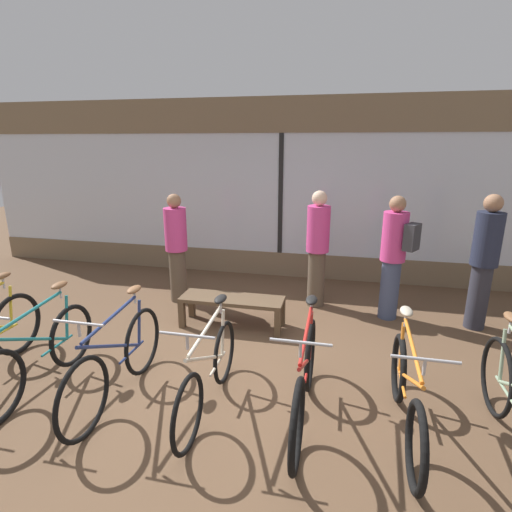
{
  "coord_description": "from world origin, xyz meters",
  "views": [
    {
      "loc": [
        1.14,
        -3.47,
        2.44
      ],
      "look_at": [
        0.0,
        1.62,
        0.95
      ],
      "focal_mm": 28.0,
      "sensor_mm": 36.0,
      "label": 1
    }
  ],
  "objects_px": {
    "bicycle_left": "(39,355)",
    "customer_near_rack": "(176,246)",
    "bicycle_center": "(209,373)",
    "bicycle_center_right": "(305,381)",
    "customer_near_bench": "(484,260)",
    "bicycle_center_left": "(117,362)",
    "customer_by_window": "(394,254)",
    "bicycle_right": "(406,396)",
    "customer_mid_floor": "(317,247)",
    "display_bench": "(232,303)"
  },
  "relations": [
    {
      "from": "bicycle_center_right",
      "to": "bicycle_center_left",
      "type": "bearing_deg",
      "value": -177.29
    },
    {
      "from": "bicycle_center",
      "to": "bicycle_right",
      "type": "bearing_deg",
      "value": 1.38
    },
    {
      "from": "customer_near_rack",
      "to": "customer_mid_floor",
      "type": "relative_size",
      "value": 0.96
    },
    {
      "from": "bicycle_left",
      "to": "customer_near_rack",
      "type": "relative_size",
      "value": 1.02
    },
    {
      "from": "customer_mid_floor",
      "to": "display_bench",
      "type": "bearing_deg",
      "value": -136.41
    },
    {
      "from": "bicycle_right",
      "to": "customer_near_bench",
      "type": "distance_m",
      "value": 2.75
    },
    {
      "from": "bicycle_center_left",
      "to": "customer_near_rack",
      "type": "relative_size",
      "value": 1.03
    },
    {
      "from": "bicycle_left",
      "to": "bicycle_center_right",
      "type": "distance_m",
      "value": 2.66
    },
    {
      "from": "bicycle_right",
      "to": "customer_near_rack",
      "type": "xyz_separation_m",
      "value": [
        -3.11,
        2.43,
        0.53
      ]
    },
    {
      "from": "bicycle_right",
      "to": "customer_near_bench",
      "type": "xyz_separation_m",
      "value": [
        1.22,
        2.4,
        0.6
      ]
    },
    {
      "from": "bicycle_left",
      "to": "bicycle_center_right",
      "type": "relative_size",
      "value": 0.97
    },
    {
      "from": "bicycle_center_left",
      "to": "customer_near_rack",
      "type": "bearing_deg",
      "value": 100.17
    },
    {
      "from": "bicycle_center",
      "to": "customer_near_bench",
      "type": "xyz_separation_m",
      "value": [
        2.96,
        2.44,
        0.59
      ]
    },
    {
      "from": "bicycle_left",
      "to": "display_bench",
      "type": "relative_size",
      "value": 1.24
    },
    {
      "from": "bicycle_center",
      "to": "customer_mid_floor",
      "type": "bearing_deg",
      "value": 74.22
    },
    {
      "from": "bicycle_center_left",
      "to": "customer_near_bench",
      "type": "relative_size",
      "value": 0.96
    },
    {
      "from": "display_bench",
      "to": "customer_near_rack",
      "type": "distance_m",
      "value": 1.42
    },
    {
      "from": "bicycle_center",
      "to": "bicycle_center_right",
      "type": "distance_m",
      "value": 0.88
    },
    {
      "from": "bicycle_left",
      "to": "customer_by_window",
      "type": "distance_m",
      "value": 4.48
    },
    {
      "from": "bicycle_right",
      "to": "customer_by_window",
      "type": "xyz_separation_m",
      "value": [
        0.1,
        2.46,
        0.58
      ]
    },
    {
      "from": "bicycle_center",
      "to": "customer_near_rack",
      "type": "bearing_deg",
      "value": 118.98
    },
    {
      "from": "bicycle_left",
      "to": "bicycle_center",
      "type": "height_order",
      "value": "bicycle_left"
    },
    {
      "from": "customer_near_rack",
      "to": "customer_by_window",
      "type": "xyz_separation_m",
      "value": [
        3.21,
        0.03,
        0.06
      ]
    },
    {
      "from": "bicycle_center_left",
      "to": "customer_near_rack",
      "type": "distance_m",
      "value": 2.6
    },
    {
      "from": "bicycle_center_right",
      "to": "customer_mid_floor",
      "type": "distance_m",
      "value": 2.77
    },
    {
      "from": "bicycle_center_right",
      "to": "display_bench",
      "type": "relative_size",
      "value": 1.29
    },
    {
      "from": "customer_mid_floor",
      "to": "bicycle_center_right",
      "type": "bearing_deg",
      "value": -87.75
    },
    {
      "from": "bicycle_center_left",
      "to": "bicycle_center",
      "type": "xyz_separation_m",
      "value": [
        0.92,
        0.05,
        -0.02
      ]
    },
    {
      "from": "bicycle_center_left",
      "to": "bicycle_center",
      "type": "bearing_deg",
      "value": 2.85
    },
    {
      "from": "customer_by_window",
      "to": "bicycle_center_right",
      "type": "bearing_deg",
      "value": -111.31
    },
    {
      "from": "bicycle_center",
      "to": "customer_mid_floor",
      "type": "relative_size",
      "value": 0.94
    },
    {
      "from": "bicycle_center_right",
      "to": "customer_mid_floor",
      "type": "relative_size",
      "value": 1.02
    },
    {
      "from": "bicycle_right",
      "to": "display_bench",
      "type": "distance_m",
      "value": 2.64
    },
    {
      "from": "display_bench",
      "to": "customer_near_bench",
      "type": "bearing_deg",
      "value": 12.05
    },
    {
      "from": "bicycle_left",
      "to": "customer_mid_floor",
      "type": "bearing_deg",
      "value": 47.91
    },
    {
      "from": "bicycle_center",
      "to": "customer_near_bench",
      "type": "distance_m",
      "value": 3.88
    },
    {
      "from": "customer_near_bench",
      "to": "display_bench",
      "type": "bearing_deg",
      "value": -167.95
    },
    {
      "from": "bicycle_center",
      "to": "bicycle_center_right",
      "type": "height_order",
      "value": "bicycle_center_right"
    },
    {
      "from": "bicycle_right",
      "to": "customer_near_bench",
      "type": "height_order",
      "value": "customer_near_bench"
    },
    {
      "from": "customer_by_window",
      "to": "bicycle_center_left",
      "type": "bearing_deg",
      "value": -137.28
    },
    {
      "from": "bicycle_right",
      "to": "customer_mid_floor",
      "type": "xyz_separation_m",
      "value": [
        -0.97,
        2.71,
        0.57
      ]
    },
    {
      "from": "bicycle_left",
      "to": "customer_near_rack",
      "type": "bearing_deg",
      "value": 80.9
    },
    {
      "from": "bicycle_center",
      "to": "customer_mid_floor",
      "type": "height_order",
      "value": "customer_mid_floor"
    },
    {
      "from": "bicycle_right",
      "to": "display_bench",
      "type": "height_order",
      "value": "bicycle_right"
    },
    {
      "from": "bicycle_center_right",
      "to": "display_bench",
      "type": "distance_m",
      "value": 2.06
    },
    {
      "from": "bicycle_left",
      "to": "bicycle_center_left",
      "type": "distance_m",
      "value": 0.86
    },
    {
      "from": "bicycle_center_right",
      "to": "customer_near_rack",
      "type": "bearing_deg",
      "value": 132.81
    },
    {
      "from": "customer_by_window",
      "to": "customer_near_rack",
      "type": "bearing_deg",
      "value": -179.39
    },
    {
      "from": "customer_by_window",
      "to": "bicycle_center",
      "type": "bearing_deg",
      "value": -126.38
    },
    {
      "from": "bicycle_left",
      "to": "bicycle_right",
      "type": "relative_size",
      "value": 1.01
    }
  ]
}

